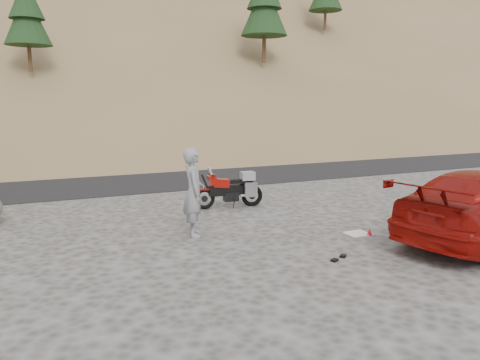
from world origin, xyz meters
The scene contains 10 objects.
ground centered at (0.00, 0.00, 0.00)m, with size 140.00×140.00×0.00m, color #413F3C.
road centered at (0.00, 9.00, 0.00)m, with size 120.00×7.00×0.05m, color black.
hillside centered at (-0.05, 40.88, 11.08)m, with size 120.00×73.00×46.72m.
motorcycle centered at (0.79, 2.65, 0.50)m, with size 1.96×0.69×1.17m.
man centered at (-1.04, 0.47, 0.00)m, with size 0.70×0.46×1.93m, color gray.
gear_white_cloth centered at (2.31, -0.91, 0.01)m, with size 0.51×0.45×0.02m, color white.
gear_bottle centered at (3.59, -1.02, 0.12)m, with size 0.09×0.09×0.24m, color navy.
gear_funnel centered at (2.47, -1.09, 0.08)m, with size 0.12×0.12×0.16m, color red.
gear_glove_a centered at (0.78, -2.19, 0.02)m, with size 0.14×0.10×0.04m, color black.
gear_glove_b centered at (1.06, -2.07, 0.02)m, with size 0.13×0.10×0.04m, color black.
Camera 1 is at (-4.15, -8.99, 2.90)m, focal length 35.00 mm.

